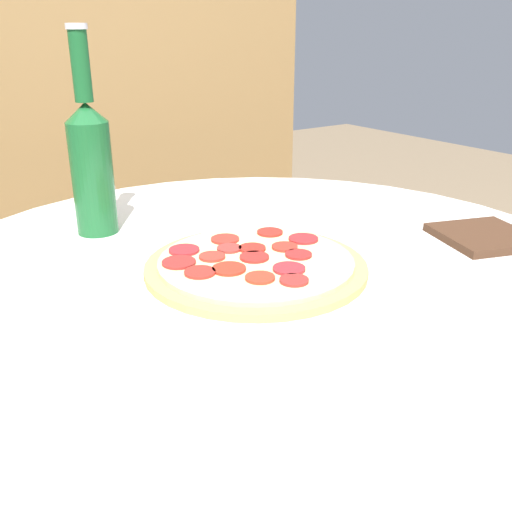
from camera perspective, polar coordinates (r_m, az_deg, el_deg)
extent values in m
cylinder|color=silver|center=(0.94, 0.78, -20.54)|extent=(0.09, 0.09, 0.64)
cylinder|color=silver|center=(0.76, 0.90, -1.71)|extent=(0.94, 0.94, 0.02)
cube|color=olive|center=(1.54, -20.20, 15.06)|extent=(1.52, 0.04, 1.65)
cylinder|color=tan|center=(0.74, 0.00, -1.08)|extent=(0.29, 0.29, 0.01)
cylinder|color=beige|center=(0.73, 0.00, -0.51)|extent=(0.25, 0.25, 0.01)
cylinder|color=maroon|center=(0.67, 3.82, -2.44)|extent=(0.03, 0.03, 0.00)
cylinder|color=maroon|center=(0.76, -0.38, 0.78)|extent=(0.04, 0.04, 0.00)
cylinder|color=#A6231C|center=(0.82, 1.40, 2.39)|extent=(0.04, 0.04, 0.00)
cylinder|color=maroon|center=(0.72, -7.72, -0.64)|extent=(0.04, 0.04, 0.00)
cylinder|color=#9F2A22|center=(0.80, -3.11, 1.69)|extent=(0.04, 0.04, 0.00)
cylinder|color=maroon|center=(0.74, 4.27, 0.14)|extent=(0.04, 0.04, 0.00)
cylinder|color=maroon|center=(0.70, 3.32, -1.27)|extent=(0.04, 0.04, 0.00)
cylinder|color=#A02A1C|center=(0.70, -2.72, -1.28)|extent=(0.04, 0.04, 0.00)
cylinder|color=#A2301F|center=(0.67, 0.40, -2.18)|extent=(0.04, 0.04, 0.00)
cylinder|color=#A62E25|center=(0.74, -4.41, -0.06)|extent=(0.03, 0.03, 0.00)
cylinder|color=#A92224|center=(0.80, 4.76, 1.73)|extent=(0.04, 0.04, 0.00)
cylinder|color=#9E2B21|center=(0.77, 2.96, 0.89)|extent=(0.04, 0.04, 0.00)
cylinder|color=maroon|center=(0.76, -2.69, 0.77)|extent=(0.03, 0.03, 0.00)
cylinder|color=maroon|center=(0.73, -0.17, -0.11)|extent=(0.04, 0.04, 0.00)
cylinder|color=maroon|center=(0.76, -7.20, 0.59)|extent=(0.04, 0.04, 0.00)
cylinder|color=#A52720|center=(0.69, -5.63, -1.63)|extent=(0.04, 0.04, 0.00)
cylinder|color=#195628|center=(0.89, -15.99, 7.43)|extent=(0.06, 0.06, 0.17)
cone|color=#195628|center=(0.87, -16.67, 13.63)|extent=(0.06, 0.06, 0.03)
cylinder|color=#195628|center=(0.86, -17.13, 17.66)|extent=(0.03, 0.03, 0.10)
cylinder|color=silver|center=(0.86, -17.53, 21.08)|extent=(0.03, 0.03, 0.01)
cube|color=#422819|center=(0.90, 21.86, 1.85)|extent=(0.16, 0.16, 0.01)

